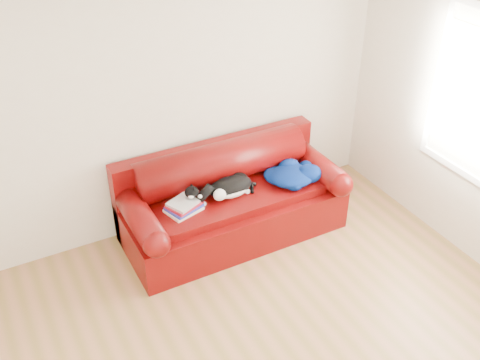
{
  "coord_description": "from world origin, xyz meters",
  "views": [
    {
      "loc": [
        -1.55,
        -2.4,
        3.49
      ],
      "look_at": [
        0.45,
        1.35,
        0.71
      ],
      "focal_mm": 42.0,
      "sensor_mm": 36.0,
      "label": 1
    }
  ],
  "objects_px": {
    "cat": "(231,188)",
    "blanket": "(293,174)",
    "book_stack": "(184,206)",
    "sofa_base": "(233,213)"
  },
  "relations": [
    {
      "from": "book_stack",
      "to": "cat",
      "type": "height_order",
      "value": "cat"
    },
    {
      "from": "sofa_base",
      "to": "blanket",
      "type": "xyz_separation_m",
      "value": [
        0.6,
        -0.11,
        0.34
      ]
    },
    {
      "from": "cat",
      "to": "blanket",
      "type": "height_order",
      "value": "cat"
    },
    {
      "from": "sofa_base",
      "to": "blanket",
      "type": "distance_m",
      "value": 0.69
    },
    {
      "from": "sofa_base",
      "to": "cat",
      "type": "xyz_separation_m",
      "value": [
        -0.05,
        -0.05,
        0.35
      ]
    },
    {
      "from": "book_stack",
      "to": "blanket",
      "type": "xyz_separation_m",
      "value": [
        1.12,
        -0.04,
        0.02
      ]
    },
    {
      "from": "sofa_base",
      "to": "cat",
      "type": "height_order",
      "value": "cat"
    },
    {
      "from": "cat",
      "to": "book_stack",
      "type": "bearing_deg",
      "value": 163.61
    },
    {
      "from": "sofa_base",
      "to": "book_stack",
      "type": "height_order",
      "value": "book_stack"
    },
    {
      "from": "cat",
      "to": "blanket",
      "type": "bearing_deg",
      "value": -23.65
    }
  ]
}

